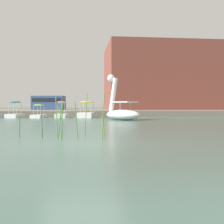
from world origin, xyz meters
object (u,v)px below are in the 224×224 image
object	(u,v)px
swan_boat	(122,111)
pedal_boat_pink	(62,113)
pedal_boat_yellow	(87,113)
pedal_boat_teal	(15,113)
person_on_path	(113,102)
pedal_boat_lime	(39,113)
parked_van	(49,102)

from	to	relation	value
swan_boat	pedal_boat_pink	xyz separation A→B (m)	(-5.07, 4.95, -0.29)
swan_boat	pedal_boat_yellow	world-z (taller)	swan_boat
pedal_boat_teal	pedal_boat_yellow	bearing A→B (deg)	-1.83
pedal_boat_teal	person_on_path	distance (m)	10.71
pedal_boat_lime	person_on_path	size ratio (longest dim) A/B	1.18
pedal_boat_pink	swan_boat	bearing A→B (deg)	-44.34
pedal_boat_lime	parked_van	bearing A→B (deg)	92.46
pedal_boat_lime	pedal_boat_teal	world-z (taller)	pedal_boat_teal
swan_boat	pedal_boat_teal	xyz separation A→B (m)	(-9.46, 5.33, -0.24)
pedal_boat_teal	person_on_path	world-z (taller)	person_on_path
parked_van	swan_boat	bearing A→B (deg)	-66.00
parked_van	pedal_boat_pink	bearing A→B (deg)	-77.90
swan_boat	parked_van	world-z (taller)	swan_boat
swan_boat	parked_van	bearing A→B (deg)	114.00
swan_boat	pedal_boat_yellow	xyz separation A→B (m)	(-2.69, 5.12, -0.24)
pedal_boat_yellow	parked_van	xyz separation A→B (m)	(-5.05, 12.25, 1.13)
pedal_boat_lime	parked_van	xyz separation A→B (m)	(-0.53, 12.41, 1.19)
pedal_boat_pink	pedal_boat_lime	distance (m)	2.13
person_on_path	parked_van	size ratio (longest dim) A/B	0.38
person_on_path	pedal_boat_lime	bearing A→B (deg)	-147.87
swan_boat	pedal_boat_pink	distance (m)	7.10
pedal_boat_lime	pedal_boat_teal	distance (m)	2.29
pedal_boat_yellow	pedal_boat_teal	distance (m)	6.77
pedal_boat_pink	pedal_boat_teal	xyz separation A→B (m)	(-4.39, 0.38, 0.04)
pedal_boat_lime	parked_van	world-z (taller)	parked_van
pedal_boat_yellow	pedal_boat_teal	size ratio (longest dim) A/B	1.18
swan_boat	pedal_boat_pink	size ratio (longest dim) A/B	1.84
pedal_boat_yellow	pedal_boat_teal	world-z (taller)	pedal_boat_teal
swan_boat	pedal_boat_teal	distance (m)	10.86
pedal_boat_pink	pedal_boat_lime	xyz separation A→B (m)	(-2.13, -0.00, -0.02)
swan_boat	pedal_boat_teal	bearing A→B (deg)	150.58
pedal_boat_yellow	person_on_path	bearing A→B (deg)	56.78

